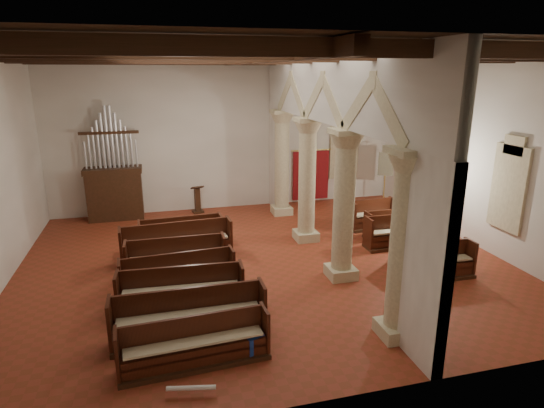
{
  "coord_description": "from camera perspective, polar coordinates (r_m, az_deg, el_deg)",
  "views": [
    {
      "loc": [
        -2.93,
        -12.12,
        5.47
      ],
      "look_at": [
        0.36,
        0.5,
        1.64
      ],
      "focal_mm": 30.0,
      "sensor_mm": 36.0,
      "label": 1
    }
  ],
  "objects": [
    {
      "name": "ceiling",
      "position": [
        12.48,
        -1.08,
        18.8
      ],
      "size": [
        14.0,
        14.0,
        0.0
      ],
      "primitive_type": "plane",
      "rotation": [
        3.14,
        0.0,
        0.0
      ],
      "color": "black",
      "rests_on": "wall_back"
    },
    {
      "name": "aisle_pew_0",
      "position": [
        13.35,
        20.19,
        -7.32
      ],
      "size": [
        1.97,
        0.69,
        1.0
      ],
      "rotation": [
        0.0,
        0.0,
        -0.01
      ],
      "color": "#3D2013",
      "rests_on": "floor"
    },
    {
      "name": "aisle_pew_1",
      "position": [
        14.2,
        17.95,
        -5.73
      ],
      "size": [
        1.7,
        0.72,
        0.95
      ],
      "rotation": [
        0.0,
        0.0,
        0.05
      ],
      "color": "#3D2013",
      "rests_on": "floor"
    },
    {
      "name": "aisle_pew_3",
      "position": [
        15.94,
        14.71,
        -3.03
      ],
      "size": [
        1.83,
        0.65,
        0.96
      ],
      "rotation": [
        0.0,
        0.0,
        0.01
      ],
      "color": "#3D2013",
      "rests_on": "floor"
    },
    {
      "name": "floor",
      "position": [
        13.61,
        -0.95,
        -7.33
      ],
      "size": [
        14.0,
        14.0,
        0.0
      ],
      "primitive_type": "plane",
      "color": "maroon",
      "rests_on": "ground"
    },
    {
      "name": "window_right_b",
      "position": [
        17.96,
        19.25,
        4.96
      ],
      "size": [
        0.03,
        1.0,
        2.2
      ],
      "primitive_type": "cube",
      "color": "#35775B",
      "rests_on": "wall_right"
    },
    {
      "name": "pipe_organ",
      "position": [
        18.15,
        -19.21,
        2.39
      ],
      "size": [
        2.1,
        0.85,
        4.4
      ],
      "color": "#3D2013",
      "rests_on": "floor"
    },
    {
      "name": "ceiling_beams",
      "position": [
        12.47,
        -1.08,
        17.98
      ],
      "size": [
        13.8,
        11.8,
        0.3
      ],
      "primitive_type": null,
      "color": "#3D2013",
      "rests_on": "wall_back"
    },
    {
      "name": "nave_pew_1",
      "position": [
        10.04,
        -10.26,
        -14.5
      ],
      "size": [
        3.22,
        0.73,
        1.09
      ],
      "rotation": [
        0.0,
        0.0,
        -0.0
      ],
      "color": "#3D2013",
      "rests_on": "floor"
    },
    {
      "name": "hymnal_box_a",
      "position": [
        9.43,
        -2.32,
        -17.04
      ],
      "size": [
        0.43,
        0.4,
        0.35
      ],
      "primitive_type": "cube",
      "rotation": [
        0.0,
        0.0,
        0.38
      ],
      "color": "navy",
      "rests_on": "floor"
    },
    {
      "name": "processional_banner",
      "position": [
        18.72,
        13.87,
        1.52
      ],
      "size": [
        0.56,
        0.72,
        2.61
      ],
      "rotation": [
        0.0,
        0.0,
        -0.37
      ],
      "color": "#3D2013",
      "rests_on": "floor"
    },
    {
      "name": "nave_pew_2",
      "position": [
        11.15,
        -11.26,
        -11.32
      ],
      "size": [
        2.97,
        0.87,
        1.05
      ],
      "rotation": [
        0.0,
        0.0,
        -0.06
      ],
      "color": "#3D2013",
      "rests_on": "floor"
    },
    {
      "name": "aisle_pew_4",
      "position": [
        16.77,
        12.5,
        -1.8
      ],
      "size": [
        1.79,
        0.81,
        1.04
      ],
      "rotation": [
        0.0,
        0.0,
        0.07
      ],
      "color": "#3D2013",
      "rests_on": "floor"
    },
    {
      "name": "hymnal_box_c",
      "position": [
        13.12,
        -6.27,
        -7.04
      ],
      "size": [
        0.38,
        0.32,
        0.36
      ],
      "primitive_type": "cube",
      "rotation": [
        0.0,
        0.0,
        -0.09
      ],
      "color": "navy",
      "rests_on": "floor"
    },
    {
      "name": "nave_pew_0",
      "position": [
        9.28,
        -9.63,
        -17.61
      ],
      "size": [
        2.92,
        0.83,
        0.97
      ],
      "rotation": [
        0.0,
        0.0,
        0.06
      ],
      "color": "#3D2013",
      "rests_on": "floor"
    },
    {
      "name": "nave_pew_5",
      "position": [
        13.97,
        -11.78,
        -5.4
      ],
      "size": [
        3.32,
        0.96,
        1.13
      ],
      "rotation": [
        0.0,
        0.0,
        0.06
      ],
      "color": "#3D2013",
      "rests_on": "floor"
    },
    {
      "name": "nave_pew_3",
      "position": [
        12.06,
        -11.63,
        -9.22
      ],
      "size": [
        2.94,
        0.86,
        1.0
      ],
      "rotation": [
        0.0,
        0.0,
        0.07
      ],
      "color": "#3D2013",
      "rests_on": "floor"
    },
    {
      "name": "tube_heater_a",
      "position": [
        8.65,
        -10.12,
        -21.77
      ],
      "size": [
        0.86,
        0.26,
        0.09
      ],
      "primitive_type": "cylinder",
      "rotation": [
        0.0,
        1.57,
        -0.21
      ],
      "color": "white",
      "rests_on": "floor"
    },
    {
      "name": "lectern",
      "position": [
        18.36,
        -9.34,
        0.35
      ],
      "size": [
        0.52,
        0.53,
        1.14
      ],
      "rotation": [
        0.0,
        0.0,
        0.18
      ],
      "color": "#371B11",
      "rests_on": "floor"
    },
    {
      "name": "wall_back",
      "position": [
        18.52,
        -5.45,
        8.63
      ],
      "size": [
        14.0,
        0.02,
        6.0
      ],
      "primitive_type": "cube",
      "color": "white",
      "rests_on": "floor"
    },
    {
      "name": "tube_heater_b",
      "position": [
        10.35,
        -4.6,
        -14.54
      ],
      "size": [
        0.88,
        0.35,
        0.09
      ],
      "primitive_type": "cylinder",
      "rotation": [
        0.0,
        1.57,
        0.31
      ],
      "color": "silver",
      "rests_on": "floor"
    },
    {
      "name": "wall_right",
      "position": [
        15.86,
        24.53,
        5.94
      ],
      "size": [
        0.02,
        12.0,
        6.0
      ],
      "primitive_type": "cube",
      "color": "white",
      "rests_on": "floor"
    },
    {
      "name": "window_back",
      "position": [
        20.03,
        8.98,
        6.77
      ],
      "size": [
        1.0,
        0.03,
        2.2
      ],
      "primitive_type": "cube",
      "color": "#35775B",
      "rests_on": "wall_back"
    },
    {
      "name": "dossal_curtain",
      "position": [
        19.63,
        4.88,
        3.64
      ],
      "size": [
        1.8,
        0.07,
        2.17
      ],
      "color": "maroon",
      "rests_on": "floor"
    },
    {
      "name": "hymnal_box_b",
      "position": [
        11.18,
        -1.85,
        -11.45
      ],
      "size": [
        0.36,
        0.32,
        0.3
      ],
      "primitive_type": "cube",
      "rotation": [
        0.0,
        0.0,
        -0.26
      ],
      "color": "navy",
      "rests_on": "floor"
    },
    {
      "name": "window_right_a",
      "position": [
        14.89,
        27.67,
        1.78
      ],
      "size": [
        0.03,
        1.0,
        2.2
      ],
      "primitive_type": "cube",
      "color": "#35775B",
      "rests_on": "wall_right"
    },
    {
      "name": "aisle_pew_2",
      "position": [
        15.16,
        15.19,
        -3.96
      ],
      "size": [
        1.97,
        0.71,
        1.05
      ],
      "rotation": [
        0.0,
        0.0,
        -0.01
      ],
      "color": "#3D2013",
      "rests_on": "floor"
    },
    {
      "name": "nave_pew_6",
      "position": [
        14.81,
        -11.26,
        -4.24
      ],
      "size": [
        2.64,
        0.83,
        1.02
      ],
      "rotation": [
        0.0,
        0.0,
        0.06
      ],
      "color": "#3D2013",
      "rests_on": "floor"
    },
    {
      "name": "arcade",
      "position": [
        13.15,
        6.7,
        7.92
      ],
      "size": [
        0.9,
        11.9,
        6.0
      ],
      "color": "beige",
      "rests_on": "floor"
    },
    {
      "name": "nave_pew_4",
      "position": [
        12.95,
        -11.9,
        -7.29
      ],
      "size": [
        2.72,
        0.75,
        1.07
      ],
      "rotation": [
        0.0,
        0.0,
        -0.02
      ],
      "color": "#3D2013",
      "rests_on": "floor"
    },
    {
      "name": "wall_front",
      "position": [
        7.22,
        10.35,
        -3.91
      ],
      "size": [
        14.0,
        0.02,
        6.0
      ],
      "primitive_type": "cube",
      "color": "white",
      "rests_on": "floor"
    }
  ]
}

